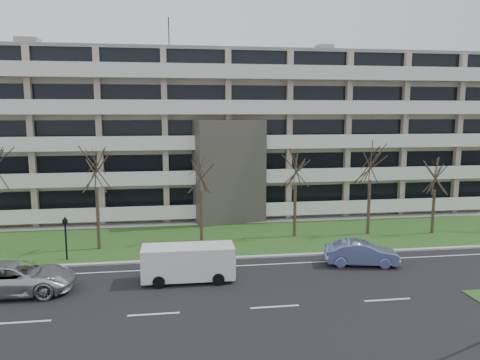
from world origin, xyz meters
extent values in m
plane|color=black|center=(0.00, 0.00, 0.00)|extent=(160.00, 160.00, 0.00)
cube|color=#2D521B|center=(0.00, 13.00, 0.03)|extent=(90.00, 10.00, 0.06)
cube|color=#B2B2AD|center=(0.00, 8.00, 0.06)|extent=(90.00, 0.35, 0.12)
cube|color=#B2B2AD|center=(0.00, 18.50, 0.04)|extent=(90.00, 2.00, 0.08)
cube|color=white|center=(0.00, 6.50, 0.01)|extent=(90.00, 0.12, 0.01)
cube|color=#C6B19A|center=(0.00, 25.50, 7.50)|extent=(60.00, 12.00, 15.00)
cube|color=gray|center=(0.00, 25.50, 15.15)|extent=(60.50, 12.50, 0.30)
cube|color=#4C4742|center=(0.00, 18.50, 4.50)|extent=(6.39, 3.69, 9.00)
cube|color=black|center=(0.00, 18.30, 2.00)|extent=(4.92, 1.19, 3.50)
cube|color=gray|center=(-18.00, 25.50, 15.90)|extent=(2.00, 2.00, 1.20)
cylinder|color=black|center=(-5.00, 25.50, 17.00)|extent=(0.10, 0.10, 3.50)
cube|color=black|center=(0.00, 19.48, 2.10)|extent=(58.00, 0.10, 1.80)
cube|color=white|center=(0.00, 18.80, 0.60)|extent=(58.00, 1.40, 0.22)
cube|color=white|center=(0.00, 18.15, 1.20)|extent=(58.00, 0.08, 1.00)
cube|color=black|center=(0.00, 19.48, 5.10)|extent=(58.00, 0.10, 1.80)
cube|color=white|center=(0.00, 18.80, 3.60)|extent=(58.00, 1.40, 0.22)
cube|color=white|center=(0.00, 18.15, 4.20)|extent=(58.00, 0.08, 1.00)
cube|color=black|center=(0.00, 19.48, 8.10)|extent=(58.00, 0.10, 1.80)
cube|color=white|center=(0.00, 18.80, 6.60)|extent=(58.00, 1.40, 0.22)
cube|color=white|center=(0.00, 18.15, 7.20)|extent=(58.00, 0.08, 1.00)
cube|color=black|center=(0.00, 19.48, 11.10)|extent=(58.00, 0.10, 1.80)
cube|color=white|center=(0.00, 18.80, 9.60)|extent=(58.00, 1.40, 0.22)
cube|color=white|center=(0.00, 18.15, 10.20)|extent=(58.00, 0.08, 1.00)
cube|color=black|center=(0.00, 19.48, 14.10)|extent=(58.00, 0.10, 1.80)
cube|color=white|center=(0.00, 18.80, 12.60)|extent=(58.00, 1.40, 0.22)
cube|color=white|center=(0.00, 18.15, 13.20)|extent=(58.00, 0.08, 1.00)
imported|color=silver|center=(-13.44, 3.75, 0.86)|extent=(6.20, 2.88, 1.72)
imported|color=#7585CB|center=(6.88, 5.57, 0.76)|extent=(4.87, 2.56, 1.53)
cube|color=white|center=(-4.16, 4.37, 1.13)|extent=(5.30, 2.01, 1.86)
cube|color=black|center=(-4.16, 4.37, 1.66)|extent=(4.91, 1.86, 0.68)
cube|color=white|center=(-1.67, 4.35, 0.98)|extent=(0.36, 1.86, 1.17)
cylinder|color=black|center=(-5.84, 3.41, 0.34)|extent=(0.69, 0.25, 0.68)
cylinder|color=black|center=(-5.82, 5.37, 0.34)|extent=(0.69, 0.25, 0.68)
cylinder|color=black|center=(-2.51, 3.38, 0.34)|extent=(0.69, 0.25, 0.68)
cylinder|color=black|center=(-2.49, 5.33, 0.34)|extent=(0.69, 0.25, 0.68)
cylinder|color=black|center=(-11.95, 9.24, 1.46)|extent=(0.12, 0.12, 2.91)
cube|color=black|center=(-11.95, 9.24, 2.62)|extent=(0.32, 0.28, 0.31)
sphere|color=red|center=(-11.95, 9.24, 2.62)|extent=(0.14, 0.14, 0.14)
cylinder|color=#382B21|center=(-10.21, 11.49, 2.25)|extent=(0.24, 0.24, 4.50)
cylinder|color=#382B21|center=(-2.87, 12.61, 1.94)|extent=(0.24, 0.24, 3.89)
cylinder|color=#382B21|center=(4.42, 12.78, 2.08)|extent=(0.24, 0.24, 4.16)
cylinder|color=#382B21|center=(10.41, 12.66, 2.19)|extent=(0.24, 0.24, 4.38)
cylinder|color=#382B21|center=(15.62, 12.12, 1.79)|extent=(0.24, 0.24, 3.57)
camera|label=1|loc=(-4.98, -21.81, 9.72)|focal=35.00mm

